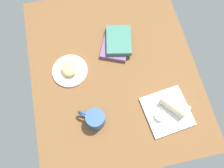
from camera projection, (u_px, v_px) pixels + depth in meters
The scene contains 8 objects.
dining_table at pixel (113, 70), 134.50cm from camera, with size 110.00×90.00×4.00cm, color brown.
round_plate at pixel (70, 71), 131.38cm from camera, with size 19.18×19.18×1.40cm, color white.
scone_pastry at pixel (69, 69), 128.45cm from camera, with size 9.24×7.87×4.71cm, color #D2B672.
square_plate at pixel (167, 111), 123.01cm from camera, with size 21.98×21.98×1.60cm, color white.
sauce_cup at pixel (160, 116), 119.96cm from camera, with size 5.52×5.52×2.53cm.
breakfast_wrap at pixel (175, 105), 119.76cm from camera, with size 7.18×7.18×14.02cm, color beige.
book_stack at pixel (117, 42), 135.70cm from camera, with size 25.01×21.58×5.70cm.
coffee_mug at pixel (95, 119), 117.48cm from camera, with size 10.71×12.88×9.51cm.
Camera 1 is at (54.68, -12.65, 124.47)cm, focal length 38.74 mm.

